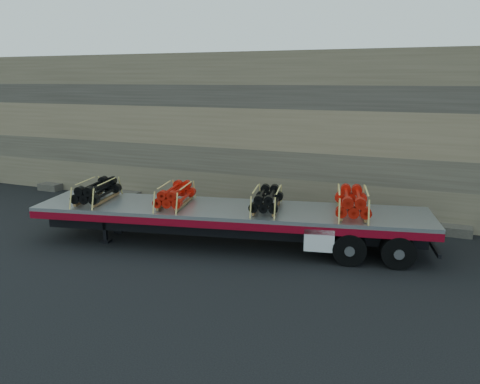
{
  "coord_description": "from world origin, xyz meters",
  "views": [
    {
      "loc": [
        5.77,
        -14.25,
        5.84
      ],
      "look_at": [
        -0.68,
        1.63,
        1.7
      ],
      "focal_mm": 35.0,
      "sensor_mm": 36.0,
      "label": 1
    }
  ],
  "objects": [
    {
      "name": "trailer",
      "position": [
        -0.64,
        0.46,
        0.7
      ],
      "size": [
        14.22,
        5.44,
        1.4
      ],
      "primitive_type": null,
      "rotation": [
        0.0,
        0.0,
        0.2
      ],
      "color": "#B2B5BA",
      "rests_on": "ground"
    },
    {
      "name": "ground",
      "position": [
        0.0,
        0.0,
        0.0
      ],
      "size": [
        120.0,
        120.0,
        0.0
      ],
      "primitive_type": "plane",
      "color": "black",
      "rests_on": "ground"
    },
    {
      "name": "bundle_front",
      "position": [
        -5.57,
        -0.55,
        1.76
      ],
      "size": [
        1.43,
        2.23,
        0.73
      ],
      "primitive_type": null,
      "rotation": [
        0.0,
        0.0,
        0.2
      ],
      "color": "black",
      "rests_on": "trailer"
    },
    {
      "name": "bundle_rear",
      "position": [
        3.54,
        1.32,
        1.79
      ],
      "size": [
        1.53,
        2.39,
        0.78
      ],
      "primitive_type": null,
      "rotation": [
        0.0,
        0.0,
        0.2
      ],
      "color": "red",
      "rests_on": "trailer"
    },
    {
      "name": "bundle_midfront",
      "position": [
        -2.58,
        0.07,
        1.75
      ],
      "size": [
        1.37,
        2.15,
        0.71
      ],
      "primitive_type": null,
      "rotation": [
        0.0,
        0.0,
        0.2
      ],
      "color": "red",
      "rests_on": "trailer"
    },
    {
      "name": "rock_wall",
      "position": [
        0.0,
        6.5,
        3.5
      ],
      "size": [
        44.0,
        3.0,
        7.0
      ],
      "primitive_type": "cube",
      "color": "#7A6B54",
      "rests_on": "ground"
    },
    {
      "name": "bundle_midrear",
      "position": [
        0.69,
        0.74,
        1.74
      ],
      "size": [
        1.35,
        2.11,
        0.69
      ],
      "primitive_type": null,
      "rotation": [
        0.0,
        0.0,
        0.2
      ],
      "color": "black",
      "rests_on": "trailer"
    }
  ]
}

